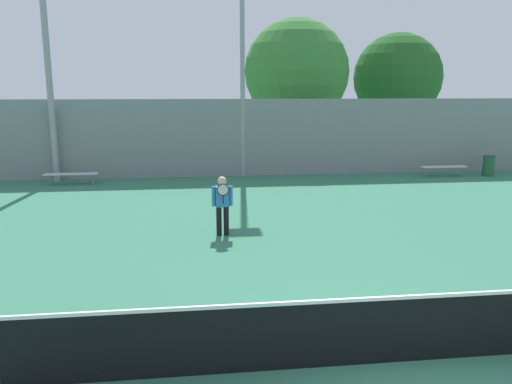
# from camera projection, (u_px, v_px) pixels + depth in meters

# --- Properties ---
(ground_plane) EXTENTS (100.00, 100.00, 0.00)m
(ground_plane) POSITION_uv_depth(u_px,v_px,m) (395.00, 362.00, 7.00)
(ground_plane) COLOR #337556
(tennis_net) EXTENTS (10.70, 0.09, 0.99)m
(tennis_net) POSITION_uv_depth(u_px,v_px,m) (397.00, 329.00, 6.90)
(tennis_net) COLOR #99999E
(tennis_net) RESTS_ON ground_plane
(tennis_player) EXTENTS (0.54, 0.41, 1.56)m
(tennis_player) POSITION_uv_depth(u_px,v_px,m) (222.00, 202.00, 12.92)
(tennis_player) COLOR black
(tennis_player) RESTS_ON ground_plane
(bench_courtside_near) EXTENTS (2.05, 0.40, 0.45)m
(bench_courtside_near) POSITION_uv_depth(u_px,v_px,m) (444.00, 167.00, 21.95)
(bench_courtside_near) COLOR silver
(bench_courtside_near) RESTS_ON ground_plane
(bench_courtside_far) EXTENTS (2.10, 0.40, 0.45)m
(bench_courtside_far) POSITION_uv_depth(u_px,v_px,m) (71.00, 174.00, 20.06)
(bench_courtside_far) COLOR silver
(bench_courtside_far) RESTS_ON ground_plane
(light_pole_near_left) EXTENTS (0.90, 0.60, 11.39)m
(light_pole_near_left) POSITION_uv_depth(u_px,v_px,m) (242.00, 11.00, 20.80)
(light_pole_near_left) COLOR #939399
(light_pole_near_left) RESTS_ON ground_plane
(light_pole_center_back) EXTENTS (0.90, 0.60, 10.45)m
(light_pole_center_back) POSITION_uv_depth(u_px,v_px,m) (45.00, 30.00, 19.67)
(light_pole_center_back) COLOR #939399
(light_pole_center_back) RESTS_ON ground_plane
(trash_bin) EXTENTS (0.51, 0.51, 0.89)m
(trash_bin) POSITION_uv_depth(u_px,v_px,m) (488.00, 166.00, 22.09)
(trash_bin) COLOR #235B33
(trash_bin) RESTS_ON ground_plane
(back_fence) EXTENTS (28.52, 0.06, 3.37)m
(back_fence) POSITION_uv_depth(u_px,v_px,m) (257.00, 138.00, 21.91)
(back_fence) COLOR gray
(back_fence) RESTS_ON ground_plane
(tree_green_tall) EXTENTS (5.42, 5.42, 7.38)m
(tree_green_tall) POSITION_uv_depth(u_px,v_px,m) (297.00, 72.00, 25.89)
(tree_green_tall) COLOR brown
(tree_green_tall) RESTS_ON ground_plane
(tree_green_broad) EXTENTS (5.07, 5.07, 7.00)m
(tree_green_broad) POSITION_uv_depth(u_px,v_px,m) (397.00, 78.00, 29.05)
(tree_green_broad) COLOR brown
(tree_green_broad) RESTS_ON ground_plane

